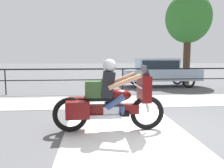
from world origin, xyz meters
name	(u,v)px	position (x,y,z in m)	size (l,w,h in m)	color
ground_plane	(156,131)	(0.00, 0.00, 0.00)	(120.00, 120.00, 0.00)	#565659
sidewalk_band	(129,101)	(0.00, 3.40, 0.01)	(44.00, 2.40, 0.01)	#99968E
crosswalk_band	(127,135)	(-0.68, -0.20, 0.00)	(2.63, 6.00, 0.01)	silver
fence_railing	(123,74)	(0.00, 5.22, 0.90)	(36.00, 0.05, 1.14)	black
motorcycle	(109,99)	(-1.04, 0.14, 0.70)	(2.45, 0.76, 1.58)	black
parked_car	(159,70)	(2.38, 7.41, 0.90)	(4.17, 1.67, 1.57)	#9EB2C6
tree_behind_sign	(188,19)	(4.67, 8.99, 4.03)	(2.82, 2.82, 5.63)	#473323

